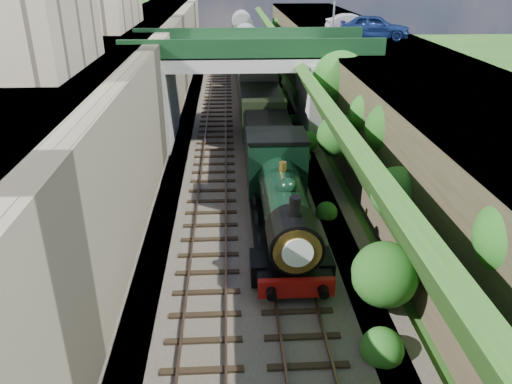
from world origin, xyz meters
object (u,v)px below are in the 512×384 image
car_silver (353,23)px  road_bridge (258,82)px  tree (339,81)px  car_blue (374,27)px  locomotive (282,202)px  tender (269,151)px

car_silver → road_bridge: bearing=135.2°
tree → car_silver: car_silver is taller
car_blue → locomotive: size_ratio=0.49×
car_silver → car_blue: bearing=-171.3°
tender → road_bridge: bearing=92.2°
car_blue → locomotive: bearing=171.0°
road_bridge → tree: road_bridge is taller
tree → locomotive: 12.75m
car_blue → car_silver: bearing=24.7°
road_bridge → locomotive: (0.26, -14.05, -2.18)m
car_blue → locomotive: 20.79m
tree → tender: (-4.71, -4.16, -3.03)m
road_bridge → tender: size_ratio=2.67×
tender → car_silver: bearing=62.1°
car_silver → tender: (-7.90, -14.91, -5.33)m
road_bridge → car_blue: bearing=25.4°
locomotive → car_silver: bearing=70.5°
car_silver → locomotive: 24.17m
road_bridge → car_blue: size_ratio=3.17×
tree → locomotive: size_ratio=0.65×
road_bridge → locomotive: size_ratio=1.56×
locomotive → tree: bearing=67.8°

